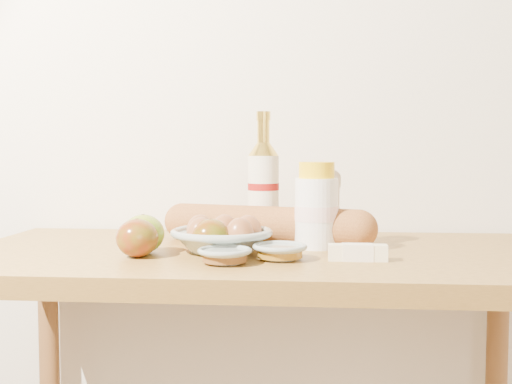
{
  "coord_description": "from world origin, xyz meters",
  "views": [
    {
      "loc": [
        0.11,
        -0.1,
        1.11
      ],
      "look_at": [
        0.0,
        1.15,
        1.02
      ],
      "focal_mm": 45.0,
      "sensor_mm": 36.0,
      "label": 1
    }
  ],
  "objects_px": {
    "table": "(257,310)",
    "cream_bottle": "(316,208)",
    "bourbon_bottle": "(263,187)",
    "egg_bowl": "(222,237)",
    "baguette": "(266,225)"
  },
  "relations": [
    {
      "from": "table",
      "to": "bourbon_bottle",
      "type": "xyz_separation_m",
      "value": [
        0.0,
        0.16,
        0.24
      ]
    },
    {
      "from": "table",
      "to": "cream_bottle",
      "type": "height_order",
      "value": "cream_bottle"
    },
    {
      "from": "cream_bottle",
      "to": "baguette",
      "type": "bearing_deg",
      "value": 173.91
    },
    {
      "from": "table",
      "to": "bourbon_bottle",
      "type": "distance_m",
      "value": 0.29
    },
    {
      "from": "egg_bowl",
      "to": "table",
      "type": "bearing_deg",
      "value": 24.43
    },
    {
      "from": "table",
      "to": "egg_bowl",
      "type": "relative_size",
      "value": 5.87
    },
    {
      "from": "table",
      "to": "egg_bowl",
      "type": "xyz_separation_m",
      "value": [
        -0.07,
        -0.03,
        0.15
      ]
    },
    {
      "from": "bourbon_bottle",
      "to": "cream_bottle",
      "type": "xyz_separation_m",
      "value": [
        0.12,
        -0.12,
        -0.03
      ]
    },
    {
      "from": "bourbon_bottle",
      "to": "egg_bowl",
      "type": "height_order",
      "value": "bourbon_bottle"
    },
    {
      "from": "table",
      "to": "bourbon_bottle",
      "type": "relative_size",
      "value": 4.16
    },
    {
      "from": "egg_bowl",
      "to": "baguette",
      "type": "height_order",
      "value": "baguette"
    },
    {
      "from": "cream_bottle",
      "to": "egg_bowl",
      "type": "xyz_separation_m",
      "value": [
        -0.19,
        -0.07,
        -0.05
      ]
    },
    {
      "from": "egg_bowl",
      "to": "baguette",
      "type": "relative_size",
      "value": 0.42
    },
    {
      "from": "baguette",
      "to": "egg_bowl",
      "type": "bearing_deg",
      "value": -106.74
    },
    {
      "from": "bourbon_bottle",
      "to": "baguette",
      "type": "xyz_separation_m",
      "value": [
        0.01,
        -0.07,
        -0.08
      ]
    }
  ]
}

